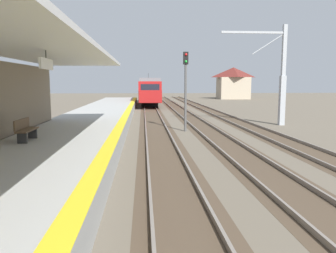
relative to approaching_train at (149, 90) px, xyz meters
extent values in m
cube|color=#A8A8A3|center=(-4.40, -35.48, -1.73)|extent=(5.00, 80.00, 0.90)
cube|color=yellow|center=(-2.15, -35.48, -1.27)|extent=(0.50, 80.00, 0.01)
cube|color=silver|center=(-4.50, -40.87, 2.17)|extent=(4.40, 24.00, 0.16)
cube|color=white|center=(-4.10, -38.87, 1.64)|extent=(0.08, 1.40, 0.36)
cylinder|color=#333333|center=(-4.10, -38.87, 1.96)|extent=(0.03, 0.03, 0.27)
cube|color=#4C3D2D|center=(0.00, -31.48, -2.17)|extent=(2.34, 120.00, 0.01)
cube|color=slate|center=(-0.72, -31.48, -2.09)|extent=(0.08, 120.00, 0.15)
cube|color=slate|center=(0.72, -31.48, -2.09)|extent=(0.08, 120.00, 0.15)
cube|color=#4C3D2D|center=(3.40, -31.48, -2.17)|extent=(2.34, 120.00, 0.01)
cube|color=slate|center=(2.68, -31.48, -2.09)|extent=(0.08, 120.00, 0.15)
cube|color=slate|center=(4.12, -31.48, -2.09)|extent=(0.08, 120.00, 0.15)
cube|color=#4C3D2D|center=(6.80, -31.48, -2.17)|extent=(2.34, 120.00, 0.01)
cube|color=slate|center=(6.08, -31.48, -2.09)|extent=(0.08, 120.00, 0.15)
cube|color=slate|center=(7.52, -31.48, -2.09)|extent=(0.08, 120.00, 0.15)
cube|color=maroon|center=(0.00, 0.38, -0.11)|extent=(2.90, 18.00, 2.70)
cube|color=slate|center=(0.00, 0.38, 1.46)|extent=(2.67, 18.00, 0.44)
cube|color=black|center=(0.00, -8.64, 0.30)|extent=(2.32, 0.06, 1.21)
cube|color=maroon|center=(0.00, -9.42, -0.58)|extent=(2.78, 1.60, 1.49)
cube|color=black|center=(1.46, 0.38, 0.30)|extent=(0.04, 15.84, 0.86)
cylinder|color=#333333|center=(0.00, 3.98, 2.13)|extent=(0.06, 0.06, 0.90)
cube|color=black|center=(0.00, -5.47, -1.82)|extent=(2.17, 2.20, 0.72)
cube|color=black|center=(0.00, 6.23, -1.82)|extent=(2.17, 2.20, 0.72)
cylinder|color=#4C4C4C|center=(1.90, -28.50, 0.02)|extent=(0.16, 0.16, 4.40)
cube|color=black|center=(1.90, -28.50, 2.62)|extent=(0.32, 0.24, 0.80)
sphere|color=red|center=(1.90, -28.64, 2.84)|extent=(0.16, 0.16, 0.16)
sphere|color=green|center=(1.90, -28.64, 2.40)|extent=(0.16, 0.16, 0.16)
cube|color=#9EA3A8|center=(9.65, -25.67, -0.30)|extent=(0.40, 0.40, 3.75)
cube|color=#9EA3A8|center=(9.65, -25.67, 3.45)|extent=(0.28, 0.28, 3.75)
cube|color=#9EA3A8|center=(7.25, -25.67, 4.72)|extent=(4.80, 0.16, 0.16)
cylinder|color=#9EA3A8|center=(8.45, -25.67, 3.92)|extent=(2.47, 0.07, 1.60)
cube|color=brown|center=(-5.50, -36.91, -0.84)|extent=(0.44, 1.60, 0.06)
cube|color=brown|center=(-5.70, -36.91, -0.60)|extent=(0.06, 1.60, 0.40)
cube|color=#333333|center=(-5.50, -37.51, -1.06)|extent=(0.36, 0.08, 0.44)
cube|color=#333333|center=(-5.50, -36.31, -1.06)|extent=(0.36, 0.08, 0.44)
cube|color=tan|center=(17.53, 17.36, 0.02)|extent=(6.00, 4.80, 4.40)
pyramid|color=maroon|center=(17.53, 17.36, 3.22)|extent=(6.60, 5.28, 2.00)
camera|label=1|loc=(-0.90, -50.48, 1.01)|focal=35.86mm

